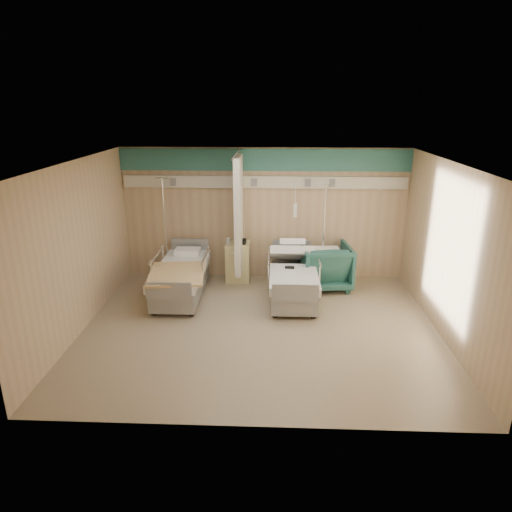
# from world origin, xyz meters

# --- Properties ---
(ground) EXTENTS (6.00, 5.00, 0.00)m
(ground) POSITION_xyz_m (0.00, 0.00, 0.00)
(ground) COLOR #87735D
(ground) RESTS_ON ground
(room_walls) EXTENTS (6.04, 5.04, 2.82)m
(room_walls) POSITION_xyz_m (-0.03, 0.25, 1.86)
(room_walls) COLOR tan
(room_walls) RESTS_ON ground
(bed_right) EXTENTS (1.00, 2.16, 0.63)m
(bed_right) POSITION_xyz_m (0.60, 1.30, 0.32)
(bed_right) COLOR silver
(bed_right) RESTS_ON ground
(bed_left) EXTENTS (1.00, 2.16, 0.63)m
(bed_left) POSITION_xyz_m (-1.60, 1.30, 0.32)
(bed_left) COLOR silver
(bed_left) RESTS_ON ground
(bedside_cabinet) EXTENTS (0.50, 0.48, 0.85)m
(bedside_cabinet) POSITION_xyz_m (-0.55, 2.20, 0.42)
(bedside_cabinet) COLOR #D7CB86
(bedside_cabinet) RESTS_ON ground
(visitor_armchair) EXTENTS (1.11, 1.14, 0.93)m
(visitor_armchair) POSITION_xyz_m (1.28, 1.90, 0.47)
(visitor_armchair) COLOR #20524B
(visitor_armchair) RESTS_ON ground
(waffle_blanket) EXTENTS (0.62, 0.56, 0.07)m
(waffle_blanket) POSITION_xyz_m (1.28, 1.91, 0.96)
(waffle_blanket) COLOR white
(waffle_blanket) RESTS_ON visitor_armchair
(iv_stand_right) EXTENTS (0.38, 0.38, 2.15)m
(iv_stand_right) POSITION_xyz_m (1.24, 2.11, 0.44)
(iv_stand_right) COLOR silver
(iv_stand_right) RESTS_ON ground
(iv_stand_left) EXTENTS (0.40, 0.40, 2.23)m
(iv_stand_left) POSITION_xyz_m (-2.09, 2.21, 0.46)
(iv_stand_left) COLOR silver
(iv_stand_left) RESTS_ON ground
(call_remote) EXTENTS (0.18, 0.09, 0.04)m
(call_remote) POSITION_xyz_m (0.53, 1.27, 0.65)
(call_remote) COLOR black
(call_remote) RESTS_ON bed_right
(tan_blanket) EXTENTS (1.14, 1.37, 0.04)m
(tan_blanket) POSITION_xyz_m (-1.58, 0.84, 0.65)
(tan_blanket) COLOR tan
(tan_blanket) RESTS_ON bed_left
(toiletry_bag) EXTENTS (0.22, 0.16, 0.11)m
(toiletry_bag) POSITION_xyz_m (-0.47, 2.13, 0.91)
(toiletry_bag) COLOR black
(toiletry_bag) RESTS_ON bedside_cabinet
(white_cup) EXTENTS (0.09, 0.09, 0.12)m
(white_cup) POSITION_xyz_m (-0.74, 2.15, 0.91)
(white_cup) COLOR white
(white_cup) RESTS_ON bedside_cabinet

